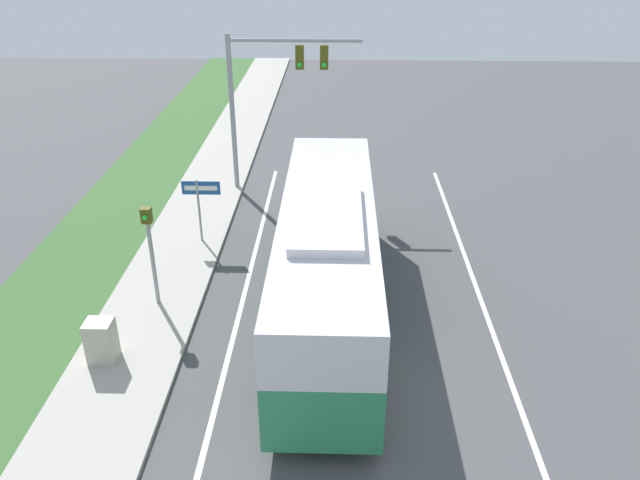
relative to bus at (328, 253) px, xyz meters
The scene contains 9 objects.
ground_plane 4.27m from the bus, 74.04° to the right, with size 80.00×80.00×0.00m, color #4C4C4F.
sidewalk 6.60m from the bus, 144.96° to the right, with size 2.80×80.00×0.12m.
lane_divider_near 4.87m from the bus, 125.30° to the right, with size 0.14×30.00×0.01m.
lane_divider_far 6.21m from the bus, 38.00° to the right, with size 0.14×30.00×0.01m.
bus is the anchor object (origin of this frame).
signal_gantry 9.92m from the bus, 104.92° to the left, with size 5.24×0.41×6.37m.
pedestrian_signal 5.03m from the bus, behind, with size 0.28×0.34×3.18m.
street_sign 6.18m from the bus, 136.13° to the left, with size 1.32×0.08×2.40m.
utility_cabinet 6.36m from the bus, 156.68° to the right, with size 0.69×0.60×1.15m.
Camera 1 is at (-0.79, -11.56, 10.28)m, focal length 35.00 mm.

